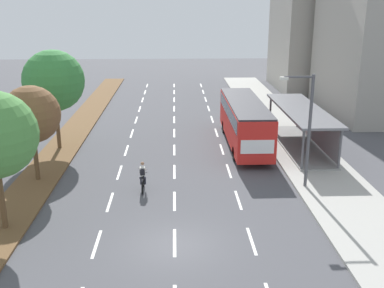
# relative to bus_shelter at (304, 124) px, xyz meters

# --- Properties ---
(ground_plane) EXTENTS (140.00, 140.00, 0.00)m
(ground_plane) POSITION_rel_bus_shelter_xyz_m (-9.53, -13.92, -1.87)
(ground_plane) COLOR #4C4C51
(median_strip) EXTENTS (2.60, 52.00, 0.12)m
(median_strip) POSITION_rel_bus_shelter_xyz_m (-17.83, 6.08, -1.81)
(median_strip) COLOR brown
(median_strip) RESTS_ON ground
(sidewalk_right) EXTENTS (4.50, 52.00, 0.15)m
(sidewalk_right) POSITION_rel_bus_shelter_xyz_m (-0.28, 6.08, -1.79)
(sidewalk_right) COLOR #ADAAA3
(sidewalk_right) RESTS_ON ground
(lane_divider_left) EXTENTS (0.14, 47.57, 0.01)m
(lane_divider_left) POSITION_rel_bus_shelter_xyz_m (-13.03, 4.37, -1.86)
(lane_divider_left) COLOR white
(lane_divider_left) RESTS_ON ground
(lane_divider_center) EXTENTS (0.14, 47.57, 0.01)m
(lane_divider_center) POSITION_rel_bus_shelter_xyz_m (-9.53, 4.37, -1.86)
(lane_divider_center) COLOR white
(lane_divider_center) RESTS_ON ground
(lane_divider_right) EXTENTS (0.14, 47.57, 0.01)m
(lane_divider_right) POSITION_rel_bus_shelter_xyz_m (-6.03, 4.37, -1.86)
(lane_divider_right) COLOR white
(lane_divider_right) RESTS_ON ground
(bus_shelter) EXTENTS (2.90, 11.01, 2.86)m
(bus_shelter) POSITION_rel_bus_shelter_xyz_m (0.00, 0.00, 0.00)
(bus_shelter) COLOR gray
(bus_shelter) RESTS_ON sidewalk_right
(bus) EXTENTS (2.54, 11.29, 3.37)m
(bus) POSITION_rel_bus_shelter_xyz_m (-4.28, 0.82, 0.20)
(bus) COLOR red
(bus) RESTS_ON ground
(cyclist) EXTENTS (0.46, 1.82, 1.71)m
(cyclist) POSITION_rel_bus_shelter_xyz_m (-11.33, -7.62, -1.08)
(cyclist) COLOR black
(cyclist) RESTS_ON ground
(median_tree_second) EXTENTS (3.37, 3.37, 5.70)m
(median_tree_second) POSITION_rel_bus_shelter_xyz_m (-17.79, -5.89, 2.26)
(median_tree_second) COLOR brown
(median_tree_second) RESTS_ON median_strip
(median_tree_third) EXTENTS (4.33, 4.33, 7.12)m
(median_tree_third) POSITION_rel_bus_shelter_xyz_m (-17.97, 0.34, 3.20)
(median_tree_third) COLOR brown
(median_tree_third) RESTS_ON median_strip
(streetlight) EXTENTS (1.91, 0.24, 6.50)m
(streetlight) POSITION_rel_bus_shelter_xyz_m (-2.11, -7.64, 2.02)
(streetlight) COLOR #4C4C51
(streetlight) RESTS_ON sidewalk_right
(building_mid_right) EXTENTS (11.40, 11.74, 18.89)m
(building_mid_right) POSITION_rel_bus_shelter_xyz_m (8.85, 24.25, 7.58)
(building_mid_right) COLOR #A39E93
(building_mid_right) RESTS_ON ground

